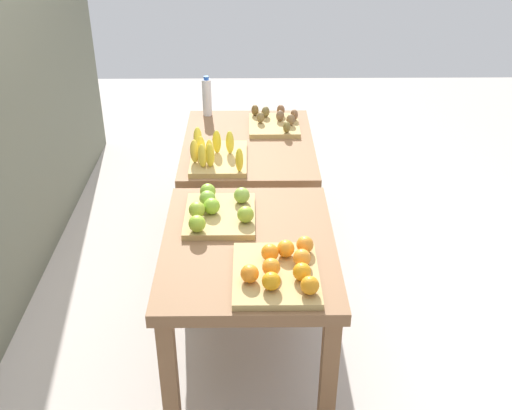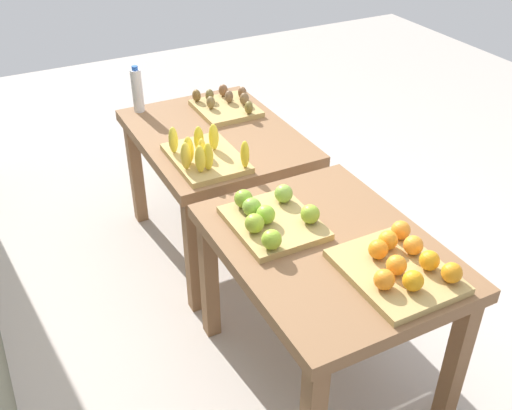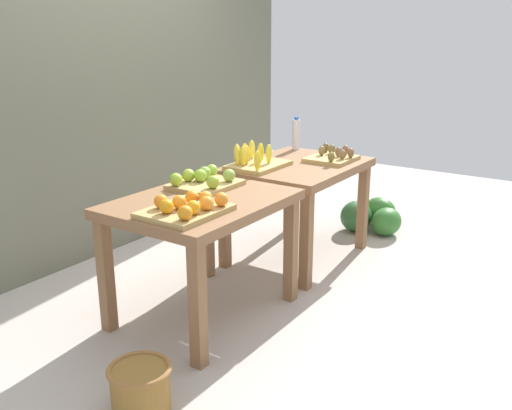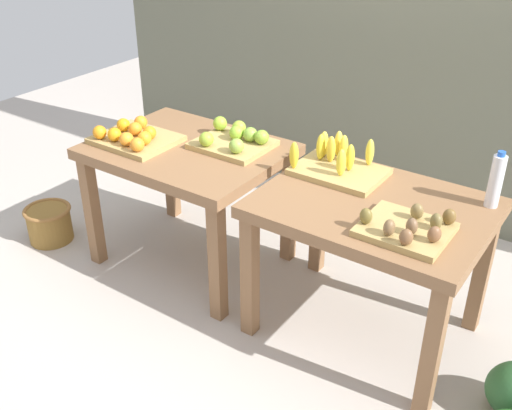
{
  "view_description": "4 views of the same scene",
  "coord_description": "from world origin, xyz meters",
  "px_view_note": "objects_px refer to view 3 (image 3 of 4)",
  "views": [
    {
      "loc": [
        -2.94,
        -0.01,
        2.31
      ],
      "look_at": [
        0.09,
        -0.04,
        0.56
      ],
      "focal_mm": 43.42,
      "sensor_mm": 36.0,
      "label": 1
    },
    {
      "loc": [
        -2.12,
        1.13,
        2.19
      ],
      "look_at": [
        0.01,
        0.03,
        0.6
      ],
      "focal_mm": 41.9,
      "sensor_mm": 36.0,
      "label": 2
    },
    {
      "loc": [
        -2.96,
        -2.0,
        1.65
      ],
      "look_at": [
        -0.05,
        -0.04,
        0.58
      ],
      "focal_mm": 39.1,
      "sensor_mm": 36.0,
      "label": 3
    },
    {
      "loc": [
        1.5,
        -2.3,
        2.09
      ],
      "look_at": [
        -0.09,
        -0.01,
        0.53
      ],
      "focal_mm": 42.52,
      "sensor_mm": 36.0,
      "label": 4
    }
  ],
  "objects_px": {
    "display_table_right": "(297,178)",
    "water_bottle": "(296,134)",
    "kiwi_bin": "(333,157)",
    "wicker_basket": "(140,387)",
    "banana_crate": "(255,161)",
    "watermelon_pile": "(373,216)",
    "apple_bin": "(205,181)",
    "display_table_left": "(202,216)",
    "orange_bin": "(187,208)"
  },
  "relations": [
    {
      "from": "orange_bin",
      "to": "display_table_right",
      "type": "bearing_deg",
      "value": 5.42
    },
    {
      "from": "display_table_right",
      "to": "wicker_basket",
      "type": "height_order",
      "value": "display_table_right"
    },
    {
      "from": "display_table_left",
      "to": "orange_bin",
      "type": "height_order",
      "value": "orange_bin"
    },
    {
      "from": "display_table_left",
      "to": "water_bottle",
      "type": "relative_size",
      "value": 3.86
    },
    {
      "from": "kiwi_bin",
      "to": "watermelon_pile",
      "type": "bearing_deg",
      "value": -6.23
    },
    {
      "from": "wicker_basket",
      "to": "water_bottle",
      "type": "bearing_deg",
      "value": 14.32
    },
    {
      "from": "orange_bin",
      "to": "water_bottle",
      "type": "relative_size",
      "value": 1.63
    },
    {
      "from": "watermelon_pile",
      "to": "display_table_right",
      "type": "bearing_deg",
      "value": 164.99
    },
    {
      "from": "kiwi_bin",
      "to": "wicker_basket",
      "type": "distance_m",
      "value": 2.34
    },
    {
      "from": "display_table_left",
      "to": "orange_bin",
      "type": "bearing_deg",
      "value": -154.3
    },
    {
      "from": "banana_crate",
      "to": "wicker_basket",
      "type": "relative_size",
      "value": 1.51
    },
    {
      "from": "banana_crate",
      "to": "wicker_basket",
      "type": "xyz_separation_m",
      "value": [
        -1.72,
        -0.54,
        -0.67
      ]
    },
    {
      "from": "kiwi_bin",
      "to": "watermelon_pile",
      "type": "relative_size",
      "value": 0.61
    },
    {
      "from": "watermelon_pile",
      "to": "wicker_basket",
      "type": "height_order",
      "value": "watermelon_pile"
    },
    {
      "from": "orange_bin",
      "to": "kiwi_bin",
      "type": "xyz_separation_m",
      "value": [
        1.62,
        -0.04,
        -0.01
      ]
    },
    {
      "from": "display_table_left",
      "to": "wicker_basket",
      "type": "distance_m",
      "value": 1.08
    },
    {
      "from": "banana_crate",
      "to": "water_bottle",
      "type": "xyz_separation_m",
      "value": [
        0.74,
        0.09,
        0.08
      ]
    },
    {
      "from": "orange_bin",
      "to": "apple_bin",
      "type": "xyz_separation_m",
      "value": [
        0.49,
        0.28,
        0.0
      ]
    },
    {
      "from": "display_table_left",
      "to": "apple_bin",
      "type": "distance_m",
      "value": 0.3
    },
    {
      "from": "display_table_right",
      "to": "banana_crate",
      "type": "height_order",
      "value": "banana_crate"
    },
    {
      "from": "kiwi_bin",
      "to": "water_bottle",
      "type": "distance_m",
      "value": 0.51
    },
    {
      "from": "display_table_right",
      "to": "water_bottle",
      "type": "bearing_deg",
      "value": 31.76
    },
    {
      "from": "banana_crate",
      "to": "orange_bin",
      "type": "bearing_deg",
      "value": -163.95
    },
    {
      "from": "banana_crate",
      "to": "water_bottle",
      "type": "relative_size",
      "value": 1.64
    },
    {
      "from": "display_table_right",
      "to": "wicker_basket",
      "type": "relative_size",
      "value": 3.54
    },
    {
      "from": "orange_bin",
      "to": "wicker_basket",
      "type": "bearing_deg",
      "value": -160.45
    },
    {
      "from": "banana_crate",
      "to": "display_table_left",
      "type": "bearing_deg",
      "value": -167.41
    },
    {
      "from": "display_table_right",
      "to": "display_table_left",
      "type": "bearing_deg",
      "value": 180.0
    },
    {
      "from": "display_table_right",
      "to": "apple_bin",
      "type": "distance_m",
      "value": 0.93
    },
    {
      "from": "apple_bin",
      "to": "banana_crate",
      "type": "relative_size",
      "value": 0.92
    },
    {
      "from": "display_table_right",
      "to": "apple_bin",
      "type": "xyz_separation_m",
      "value": [
        -0.91,
        0.15,
        0.15
      ]
    },
    {
      "from": "kiwi_bin",
      "to": "wicker_basket",
      "type": "xyz_separation_m",
      "value": [
        -2.24,
        -0.18,
        -0.65
      ]
    },
    {
      "from": "kiwi_bin",
      "to": "apple_bin",
      "type": "bearing_deg",
      "value": 164.34
    },
    {
      "from": "orange_bin",
      "to": "water_bottle",
      "type": "bearing_deg",
      "value": 12.51
    },
    {
      "from": "banana_crate",
      "to": "watermelon_pile",
      "type": "xyz_separation_m",
      "value": [
        1.21,
        -0.43,
        -0.66
      ]
    },
    {
      "from": "banana_crate",
      "to": "wicker_basket",
      "type": "distance_m",
      "value": 1.92
    },
    {
      "from": "display_table_left",
      "to": "water_bottle",
      "type": "xyz_separation_m",
      "value": [
        1.57,
        0.28,
        0.24
      ]
    },
    {
      "from": "display_table_right",
      "to": "orange_bin",
      "type": "relative_size",
      "value": 2.36
    },
    {
      "from": "display_table_right",
      "to": "kiwi_bin",
      "type": "height_order",
      "value": "kiwi_bin"
    },
    {
      "from": "display_table_left",
      "to": "orange_bin",
      "type": "xyz_separation_m",
      "value": [
        -0.27,
        -0.13,
        0.15
      ]
    },
    {
      "from": "banana_crate",
      "to": "water_bottle",
      "type": "height_order",
      "value": "water_bottle"
    },
    {
      "from": "kiwi_bin",
      "to": "water_bottle",
      "type": "height_order",
      "value": "water_bottle"
    },
    {
      "from": "kiwi_bin",
      "to": "wicker_basket",
      "type": "height_order",
      "value": "kiwi_bin"
    },
    {
      "from": "display_table_left",
      "to": "kiwi_bin",
      "type": "distance_m",
      "value": 1.37
    },
    {
      "from": "apple_bin",
      "to": "wicker_basket",
      "type": "xyz_separation_m",
      "value": [
        -1.1,
        -0.5,
        -0.66
      ]
    },
    {
      "from": "display_table_right",
      "to": "water_bottle",
      "type": "height_order",
      "value": "water_bottle"
    },
    {
      "from": "water_bottle",
      "to": "watermelon_pile",
      "type": "xyz_separation_m",
      "value": [
        0.47,
        -0.52,
        -0.74
      ]
    },
    {
      "from": "banana_crate",
      "to": "display_table_right",
      "type": "bearing_deg",
      "value": -32.38
    },
    {
      "from": "orange_bin",
      "to": "apple_bin",
      "type": "distance_m",
      "value": 0.56
    },
    {
      "from": "display_table_right",
      "to": "water_bottle",
      "type": "relative_size",
      "value": 3.86
    }
  ]
}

